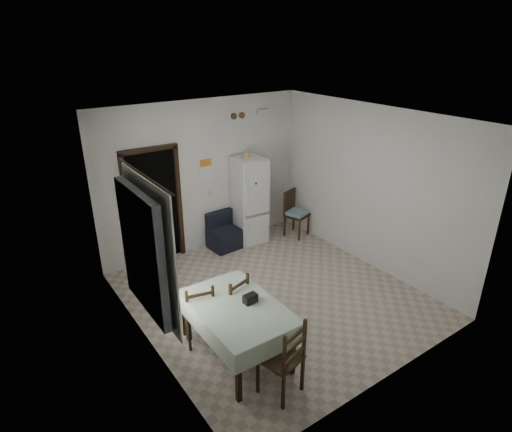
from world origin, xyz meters
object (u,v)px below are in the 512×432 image
Objects in this scene: fridge at (249,200)px; navy_seat at (225,231)px; dining_chair_near_head at (281,357)px; dining_chair_far_left at (198,311)px; dining_chair_far_right at (230,304)px; dining_table at (237,331)px; corner_chair at (297,214)px.

fridge reaches higher than navy_seat.
navy_seat is 3.86m from dining_chair_near_head.
dining_chair_far_right is at bearing -178.95° from dining_chair_far_left.
dining_chair_far_left is at bearing 115.42° from dining_table.
dining_chair_near_head is at bearing -114.16° from fridge.
dining_chair_far_left reaches higher than dining_table.
fridge is 3.50m from dining_table.
dining_chair_near_head is (-1.40, -3.59, 0.16)m from navy_seat.
corner_chair is at bearing -17.39° from navy_seat.
corner_chair is 3.75m from dining_chair_far_left.
dining_chair_near_head is (0.08, -0.81, 0.12)m from dining_table.
fridge is 4.12m from dining_chair_near_head.
corner_chair reaches higher than navy_seat.
dining_chair_far_left is 0.47m from dining_chair_far_right.
dining_table is (-3.01, -2.40, -0.09)m from corner_chair.
fridge reaches higher than dining_chair_far_right.
dining_chair_far_right is (0.46, -0.10, 0.00)m from dining_chair_far_left.
fridge is 2.48× the size of navy_seat.
navy_seat is (-0.59, 0.00, -0.53)m from fridge.
corner_chair is at bearing 39.12° from dining_table.
dining_chair_far_left is at bearing -90.58° from dining_chair_near_head.
fridge is 1.72× the size of dining_chair_near_head.
dining_chair_near_head is at bearing -114.77° from navy_seat.
dining_chair_far_right is at bearing -122.78° from navy_seat.
fridge is at bearing -145.16° from dining_chair_far_right.
dining_chair_far_left is (-1.75, -2.21, 0.12)m from navy_seat.
dining_chair_far_left is 1.00× the size of dining_chair_far_right.
navy_seat is 0.69× the size of dining_chair_near_head.
dining_table is (-2.06, -2.78, -0.49)m from fridge.
navy_seat is at bearing 146.79° from corner_chair.
dining_chair_far_right is 1.29m from dining_chair_near_head.
navy_seat is at bearing -115.11° from dining_chair_far_left.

